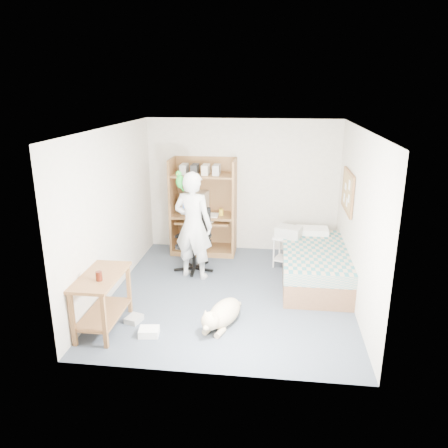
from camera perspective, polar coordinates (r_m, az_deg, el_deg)
name	(u,v)px	position (r m, az deg, el deg)	size (l,w,h in m)	color
floor	(231,293)	(6.82, 0.90, -9.02)	(4.00, 4.00, 0.00)	#414858
wall_back	(242,186)	(8.29, 2.42, 4.98)	(3.60, 0.02, 2.50)	beige
wall_right	(358,220)	(6.44, 17.10, 0.51)	(0.02, 4.00, 2.50)	beige
wall_left	(113,211)	(6.78, -14.35, 1.59)	(0.02, 4.00, 2.50)	beige
ceiling	(232,128)	(6.13, 1.01, 12.39)	(3.60, 4.00, 0.02)	white
computer_hutch	(204,210)	(8.23, -2.63, 1.80)	(1.20, 0.63, 1.80)	brown
bed	(314,264)	(7.26, 11.73, -5.20)	(1.02, 2.02, 0.66)	brown
side_desk	(102,294)	(5.92, -15.66, -8.75)	(0.50, 1.00, 0.75)	brown
corkboard	(348,192)	(7.24, 15.86, 4.10)	(0.04, 0.94, 0.66)	#9F7E47
office_chair	(195,248)	(7.55, -3.79, -3.18)	(0.60, 0.61, 1.07)	black
person	(193,226)	(7.09, -4.04, -0.22)	(0.65, 0.43, 1.78)	silver
parrot	(180,180)	(6.96, -5.79, 5.70)	(0.13, 0.23, 0.36)	#13821E
dog	(222,314)	(5.90, -0.22, -11.67)	(0.55, 1.00, 0.39)	tan
printer_cart	(288,247)	(7.72, 8.36, -2.96)	(0.56, 0.50, 0.56)	silver
printer	(289,232)	(7.63, 8.45, -1.01)	(0.42, 0.32, 0.18)	#AAAAA6
crt_monitor	(195,202)	(8.23, -3.77, 2.84)	(0.48, 0.50, 0.40)	beige
keyboard	(202,220)	(8.12, -2.89, 0.48)	(0.45, 0.16, 0.03)	beige
pencil_cup	(221,212)	(8.10, -0.37, 1.55)	(0.08, 0.08, 0.12)	yellow
drink_glass	(99,276)	(5.64, -16.02, -6.56)	(0.08, 0.08, 0.12)	#41140A
floor_box_a	(149,332)	(5.83, -9.77, -13.72)	(0.25, 0.20, 0.10)	white
floor_box_b	(134,319)	(6.17, -11.68, -12.06)	(0.18, 0.22, 0.08)	#A9A9A4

